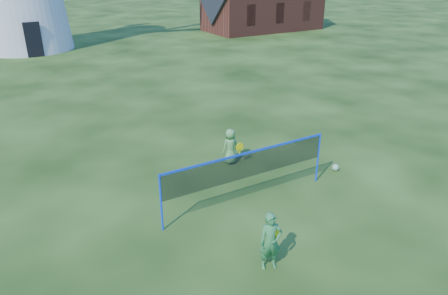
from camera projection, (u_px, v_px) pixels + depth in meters
name	position (u px, v px, depth m)	size (l,w,h in m)	color
ground	(227.00, 206.00, 11.48)	(220.00, 220.00, 0.00)	black
chapel	(263.00, 1.00, 39.79)	(11.29, 5.47, 9.55)	brown
badminton_net	(248.00, 166.00, 11.15)	(5.05, 0.05, 1.55)	blue
player_girl	(271.00, 241.00, 8.91)	(0.70, 0.46, 1.34)	#358441
player_boy	(230.00, 146.00, 13.69)	(0.66, 0.44, 1.18)	#5DA44F
play_ball	(336.00, 167.00, 13.37)	(0.22, 0.22, 0.22)	green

